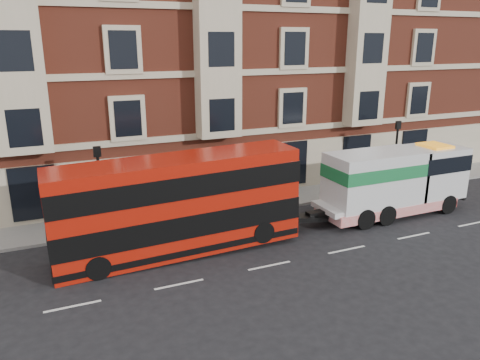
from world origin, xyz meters
The scene contains 7 objects.
ground centered at (0.00, 0.00, 0.00)m, with size 120.00×120.00×0.00m, color black.
sidewalk centered at (0.00, 7.50, 0.07)m, with size 90.00×3.00×0.15m, color slate.
victorian_terrace centered at (0.50, 15.00, 10.07)m, with size 45.00×12.00×20.40m.
lamp_post_west centered at (-6.00, 6.20, 2.68)m, with size 0.35×0.15×4.35m.
lamp_post_east centered at (12.00, 6.20, 2.68)m, with size 0.35×0.15×4.35m.
double_decker_bus centered at (-3.14, 2.84, 2.34)m, with size 10.93×2.51×4.42m.
tow_truck centered at (8.91, 2.84, 1.93)m, with size 8.75×2.59×3.65m.
Camera 1 is at (-8.40, -16.11, 9.25)m, focal length 35.00 mm.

